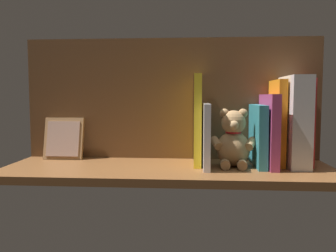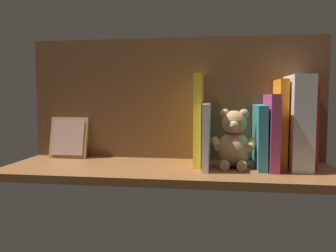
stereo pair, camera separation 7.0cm
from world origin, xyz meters
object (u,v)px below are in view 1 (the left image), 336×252
Objects in this scene: teddy_bear at (233,141)px; picture_frame_leaning at (64,139)px; book_0 at (306,122)px; dictionary_thick_white at (294,121)px.

picture_frame_leaning is (53.27, -8.70, -0.76)cm from teddy_bear.
book_0 reaches higher than picture_frame_leaning.
book_0 is 75.22cm from picture_frame_leaning.
teddy_bear is 1.24× the size of picture_frame_leaning.
dictionary_thick_white reaches higher than picture_frame_leaning.
dictionary_thick_white is at bearing 29.50° from book_0.
book_0 reaches higher than teddy_bear.
dictionary_thick_white reaches higher than book_0.
dictionary_thick_white is 1.93× the size of picture_frame_leaning.
dictionary_thick_white is 71.44cm from picture_frame_leaning.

